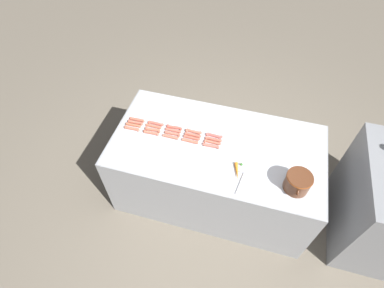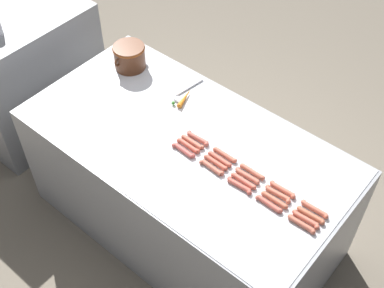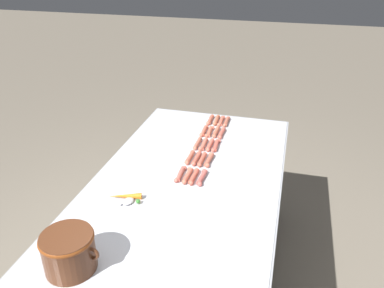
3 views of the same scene
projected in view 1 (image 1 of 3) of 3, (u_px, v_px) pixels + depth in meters
ground_plane at (213, 191)px, 3.38m from camera, size 20.00×20.00×0.00m
griddle_counter at (215, 170)px, 3.04m from camera, size 1.01×1.93×0.85m
hot_dog_0 at (137, 120)px, 2.89m from camera, size 0.03×0.16×0.03m
hot_dog_1 at (156, 123)px, 2.85m from camera, size 0.03×0.16×0.03m
hot_dog_2 at (174, 127)px, 2.82m from camera, size 0.04×0.16×0.03m
hot_dog_3 at (193, 132)px, 2.79m from camera, size 0.04×0.16×0.03m
hot_dog_4 at (214, 136)px, 2.76m from camera, size 0.04×0.16×0.03m
hot_dog_5 at (135, 122)px, 2.86m from camera, size 0.03×0.16×0.03m
hot_dog_6 at (154, 126)px, 2.83m from camera, size 0.03×0.16×0.03m
hot_dog_7 at (173, 130)px, 2.80m from camera, size 0.03×0.16×0.03m
hot_dog_8 at (193, 135)px, 2.76m from camera, size 0.03×0.16×0.03m
hot_dog_9 at (213, 139)px, 2.73m from camera, size 0.03×0.16×0.03m
hot_dog_10 at (133, 125)px, 2.84m from camera, size 0.03×0.16×0.03m
hot_dog_11 at (153, 130)px, 2.81m from camera, size 0.04×0.16×0.03m
hot_dog_12 at (172, 134)px, 2.77m from camera, size 0.03×0.16×0.03m
hot_dog_13 at (191, 138)px, 2.74m from camera, size 0.03×0.16×0.03m
hot_dog_14 at (212, 143)px, 2.71m from camera, size 0.03×0.16×0.03m
hot_dog_15 at (132, 128)px, 2.81m from camera, size 0.03×0.16×0.03m
hot_dog_16 at (151, 133)px, 2.78m from camera, size 0.03×0.16×0.03m
hot_dog_17 at (171, 137)px, 2.75m from camera, size 0.03×0.16×0.03m
hot_dog_18 at (190, 141)px, 2.72m from camera, size 0.03×0.16×0.03m
hot_dog_19 at (211, 146)px, 2.69m from camera, size 0.03×0.16×0.03m
bean_pot at (298, 182)px, 2.36m from camera, size 0.26×0.21×0.16m
serving_spoon at (240, 174)px, 2.50m from camera, size 0.27×0.08×0.02m
carrot at (237, 171)px, 2.51m from camera, size 0.18×0.08×0.03m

